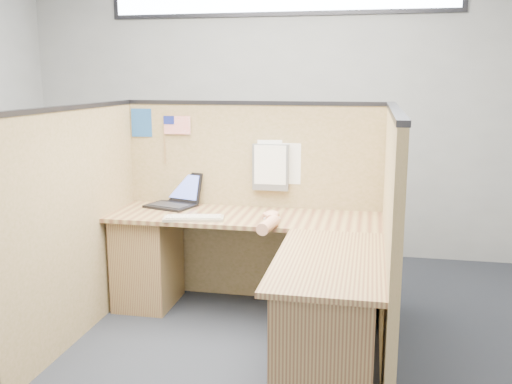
% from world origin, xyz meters
% --- Properties ---
extents(floor, '(5.00, 5.00, 0.00)m').
position_xyz_m(floor, '(0.00, 0.00, 0.00)').
color(floor, black).
rests_on(floor, ground).
extents(wall_back, '(5.00, 0.00, 5.00)m').
position_xyz_m(wall_back, '(0.00, 2.25, 1.40)').
color(wall_back, gray).
rests_on(wall_back, floor).
extents(cubicle_partitions, '(2.06, 1.83, 1.53)m').
position_xyz_m(cubicle_partitions, '(0.00, 0.43, 0.77)').
color(cubicle_partitions, olive).
rests_on(cubicle_partitions, floor).
extents(l_desk, '(1.95, 1.75, 0.73)m').
position_xyz_m(l_desk, '(0.18, 0.29, 0.39)').
color(l_desk, brown).
rests_on(l_desk, floor).
extents(laptop, '(0.40, 0.42, 0.25)m').
position_xyz_m(laptop, '(-0.61, 0.89, 0.79)').
color(laptop, black).
rests_on(laptop, l_desk).
extents(keyboard, '(0.44, 0.23, 0.03)m').
position_xyz_m(keyboard, '(-0.31, 0.48, 0.74)').
color(keyboard, gray).
rests_on(keyboard, l_desk).
extents(mouse, '(0.13, 0.09, 0.05)m').
position_xyz_m(mouse, '(0.23, 0.52, 0.75)').
color(mouse, silver).
rests_on(mouse, l_desk).
extents(hand_forearm, '(0.12, 0.43, 0.09)m').
position_xyz_m(hand_forearm, '(0.24, 0.37, 0.77)').
color(hand_forearm, tan).
rests_on(hand_forearm, l_desk).
extents(blue_poster, '(0.16, 0.01, 0.22)m').
position_xyz_m(blue_poster, '(-0.88, 0.97, 1.36)').
color(blue_poster, navy).
rests_on(blue_poster, cubicle_partitions).
extents(american_flag, '(0.22, 0.01, 0.37)m').
position_xyz_m(american_flag, '(-0.61, 0.96, 1.33)').
color(american_flag, olive).
rests_on(american_flag, cubicle_partitions).
extents(file_holder, '(0.27, 0.05, 0.35)m').
position_xyz_m(file_holder, '(0.14, 0.94, 1.04)').
color(file_holder, slate).
rests_on(file_holder, cubicle_partitions).
extents(paper_left, '(0.21, 0.02, 0.26)m').
position_xyz_m(paper_left, '(0.14, 0.97, 1.11)').
color(paper_left, white).
rests_on(paper_left, cubicle_partitions).
extents(paper_right, '(0.24, 0.02, 0.31)m').
position_xyz_m(paper_right, '(0.24, 0.97, 1.07)').
color(paper_right, white).
rests_on(paper_right, cubicle_partitions).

